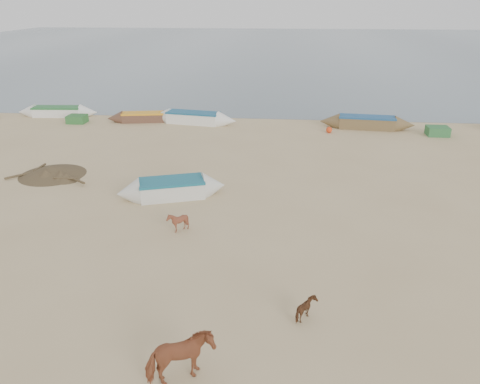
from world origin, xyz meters
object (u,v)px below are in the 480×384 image
at_px(calf_front, 178,222).
at_px(near_canoe, 172,188).
at_px(calf_right, 307,310).
at_px(cow_adult, 180,358).

height_order(calf_front, near_canoe, calf_front).
xyz_separation_m(calf_right, near_canoe, (-6.27, 9.03, 0.08)).
bearing_deg(near_canoe, calf_front, -91.75).
bearing_deg(near_canoe, cow_adult, -94.44).
bearing_deg(cow_adult, calf_right, -79.51).
distance_m(calf_front, calf_right, 7.49).
relative_size(calf_front, calf_right, 1.24).
xyz_separation_m(cow_adult, calf_front, (-1.88, 8.21, -0.28)).
height_order(cow_adult, near_canoe, cow_adult).
bearing_deg(calf_front, near_canoe, -162.43).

